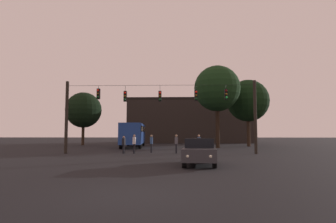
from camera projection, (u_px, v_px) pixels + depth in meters
ground_plane at (164, 149)px, 32.49m from camera, size 168.00×168.00×0.00m
overhead_signal_span at (160, 109)px, 25.08m from camera, size 17.27×0.44×6.55m
city_bus at (134, 133)px, 36.59m from camera, size 3.24×11.14×3.00m
car_near_right at (199, 151)px, 16.15m from camera, size 2.19×4.46×1.52m
pedestrian_crossing_left at (151, 143)px, 26.04m from camera, size 0.24×0.36×1.67m
pedestrian_crossing_center at (199, 143)px, 25.20m from camera, size 0.30×0.40×1.69m
pedestrian_crossing_right at (134, 143)px, 25.04m from camera, size 0.25×0.37×1.69m
pedestrian_near_bus at (124, 144)px, 24.96m from camera, size 0.30×0.40×1.56m
pedestrian_trailing at (176, 143)px, 25.31m from camera, size 0.28×0.38×1.70m
corner_building at (190, 121)px, 54.23m from camera, size 23.18×8.70×8.32m
tree_left_silhouette at (84, 110)px, 42.53m from camera, size 5.40×5.40×8.03m
tree_behind_building at (248, 101)px, 38.82m from camera, size 5.82×5.82×9.23m
tree_right_far at (217, 89)px, 34.86m from camera, size 5.73×5.73×10.25m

